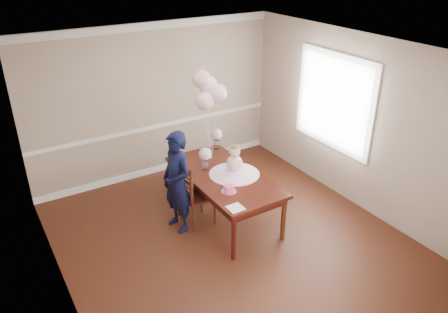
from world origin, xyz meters
TOP-DOWN VIEW (x-y plane):
  - floor at (0.00, 0.00)m, footprint 4.50×5.00m
  - ceiling at (0.00, 0.00)m, footprint 4.50×5.00m
  - wall_back at (0.00, 2.50)m, footprint 4.50×0.02m
  - wall_front at (0.00, -2.50)m, footprint 4.50×0.02m
  - wall_left at (-2.25, 0.00)m, footprint 0.02×5.00m
  - wall_right at (2.25, 0.00)m, footprint 0.02×5.00m
  - chair_rail_trim at (0.00, 2.49)m, footprint 4.50×0.02m
  - crown_molding at (0.00, 2.49)m, footprint 4.50×0.02m
  - baseboard_trim at (0.00, 2.49)m, footprint 4.50×0.02m
  - window_frame at (2.23, 0.50)m, footprint 0.02×1.66m
  - window_blinds at (2.21, 0.50)m, footprint 0.01×1.50m
  - dining_table_top at (0.21, 0.58)m, footprint 1.00×1.99m
  - table_apron at (0.21, 0.58)m, footprint 0.90×1.89m
  - table_leg_fl at (-0.20, -0.34)m, footprint 0.07×0.07m
  - table_leg_fr at (0.63, -0.33)m, footprint 0.07×0.07m
  - table_leg_bl at (-0.21, 1.49)m, footprint 0.07×0.07m
  - table_leg_br at (0.63, 1.49)m, footprint 0.07×0.07m
  - baby_skirt at (0.36, 0.53)m, footprint 0.76×0.76m
  - baby_torso at (0.36, 0.53)m, footprint 0.24×0.24m
  - baby_head at (0.36, 0.53)m, footprint 0.17×0.17m
  - baby_hair at (0.36, 0.53)m, footprint 0.12×0.12m
  - cake_platter at (0.02, 0.13)m, footprint 0.22×0.22m
  - birthday_cake at (0.02, 0.13)m, footprint 0.15×0.15m
  - cake_flower_a at (0.02, 0.13)m, footprint 0.03×0.03m
  - cake_flower_b at (0.05, 0.15)m, footprint 0.03×0.03m
  - rose_vase_near at (0.06, 0.88)m, footprint 0.10×0.10m
  - roses_near at (0.06, 0.88)m, footprint 0.19×0.19m
  - rose_vase_far at (0.59, 1.43)m, footprint 0.10×0.10m
  - roses_far at (0.59, 1.43)m, footprint 0.19×0.19m
  - napkin at (-0.13, -0.27)m, footprint 0.20×0.20m
  - balloon_weight at (0.31, 1.13)m, footprint 0.04×0.04m
  - balloon_a at (0.21, 1.13)m, footprint 0.28×0.28m
  - balloon_b at (0.41, 1.08)m, footprint 0.28×0.28m
  - balloon_c at (0.33, 1.23)m, footprint 0.28×0.28m
  - balloon_d at (0.23, 1.24)m, footprint 0.28×0.28m
  - balloon_ribbon_a at (0.26, 1.13)m, footprint 0.09×0.00m
  - balloon_ribbon_b at (0.36, 1.10)m, footprint 0.10×0.05m
  - balloon_ribbon_c at (0.32, 1.18)m, footprint 0.02×0.09m
  - balloon_ribbon_d at (0.27, 1.19)m, footprint 0.08×0.10m
  - dining_chair_seat at (-0.19, 0.68)m, footprint 0.48×0.48m
  - chair_leg_fl at (-0.36, 0.48)m, footprint 0.04×0.04m
  - chair_leg_fr at (0.01, 0.51)m, footprint 0.04×0.04m
  - chair_leg_bl at (-0.38, 0.85)m, footprint 0.04×0.04m
  - chair_leg_br at (-0.02, 0.88)m, footprint 0.04×0.04m
  - chair_back_post_l at (-0.38, 0.48)m, footprint 0.04×0.04m
  - chair_back_post_r at (-0.40, 0.85)m, footprint 0.04×0.04m
  - chair_slat_low at (-0.39, 0.67)m, footprint 0.06×0.41m
  - chair_slat_mid at (-0.39, 0.67)m, footprint 0.06×0.41m
  - chair_slat_top at (-0.39, 0.67)m, footprint 0.06×0.41m
  - woman at (-0.50, 0.70)m, footprint 0.45×0.61m

SIDE VIEW (x-z plane):
  - floor at x=0.00m, z-range 0.00..0.00m
  - baseboard_trim at x=0.00m, z-range 0.00..0.12m
  - chair_leg_fl at x=-0.36m, z-range 0.00..0.44m
  - chair_leg_fr at x=0.01m, z-range 0.00..0.44m
  - chair_leg_bl at x=-0.38m, z-range 0.00..0.44m
  - chair_leg_br at x=-0.02m, z-range 0.00..0.44m
  - table_leg_fl at x=-0.20m, z-range 0.00..0.70m
  - table_leg_fr at x=0.63m, z-range 0.00..0.70m
  - table_leg_bl at x=-0.21m, z-range 0.00..0.70m
  - table_leg_br at x=0.63m, z-range 0.00..0.70m
  - dining_chair_seat at x=-0.19m, z-range 0.44..0.49m
  - chair_slat_low at x=-0.39m, z-range 0.61..0.66m
  - table_apron at x=0.21m, z-range 0.60..0.70m
  - dining_table_top at x=0.21m, z-range 0.70..0.75m
  - cake_platter at x=0.02m, z-range 0.75..0.75m
  - napkin at x=-0.13m, z-range 0.75..0.76m
  - balloon_weight at x=0.31m, z-range 0.75..0.77m
  - chair_back_post_l at x=-0.38m, z-range 0.47..1.05m
  - chair_back_post_r at x=-0.40m, z-range 0.47..1.05m
  - woman at x=-0.50m, z-range 0.00..1.54m
  - baby_skirt at x=0.36m, z-range 0.75..0.84m
  - chair_slat_mid at x=-0.39m, z-range 0.77..0.83m
  - birthday_cake at x=0.02m, z-range 0.75..0.85m
  - rose_vase_near at x=0.06m, z-range 0.75..0.90m
  - rose_vase_far at x=0.59m, z-range 0.75..0.90m
  - cake_flower_a at x=0.02m, z-range 0.85..0.88m
  - cake_flower_b at x=0.05m, z-range 0.85..0.88m
  - chair_rail_trim at x=0.00m, z-range 0.86..0.94m
  - baby_torso at x=0.36m, z-range 0.80..1.04m
  - chair_slat_top at x=-0.39m, z-range 0.94..0.99m
  - roses_near at x=0.06m, z-range 0.91..1.10m
  - roses_far at x=0.59m, z-range 0.91..1.10m
  - baby_head at x=0.36m, z-range 1.03..1.20m
  - baby_hair at x=0.36m, z-range 1.11..1.23m
  - balloon_ribbon_a at x=0.26m, z-range 0.76..1.59m
  - balloon_ribbon_b at x=0.36m, z-range 0.76..1.69m
  - balloon_ribbon_c at x=0.32m, z-range 0.76..1.79m
  - balloon_ribbon_d at x=0.27m, z-range 0.76..1.88m
  - wall_back at x=0.00m, z-range 0.00..2.70m
  - wall_front at x=0.00m, z-range 0.00..2.70m
  - wall_left at x=-2.25m, z-range 0.00..2.70m
  - wall_right at x=2.25m, z-range 0.00..2.70m
  - window_frame at x=2.23m, z-range 0.77..2.33m
  - window_blinds at x=2.21m, z-range 0.85..2.25m
  - balloon_a at x=0.21m, z-range 1.60..1.88m
  - balloon_b at x=0.41m, z-range 1.70..1.98m
  - balloon_c at x=0.33m, z-range 1.80..2.08m
  - balloon_d at x=0.23m, z-range 1.90..2.18m
  - crown_molding at x=0.00m, z-range 2.57..2.69m
  - ceiling at x=0.00m, z-range 2.69..2.71m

